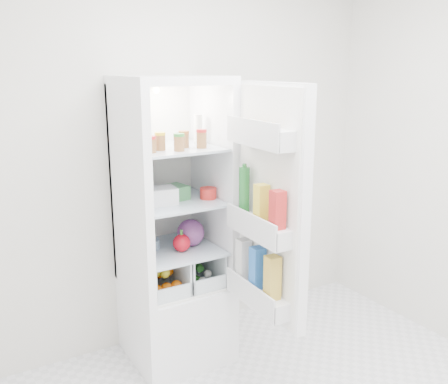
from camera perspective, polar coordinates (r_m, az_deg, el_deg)
room_walls at (r=2.10m, az=13.18°, el=6.69°), size 3.02×3.02×2.61m
refrigerator at (r=3.24m, az=-5.98°, el=-7.38°), size 0.60×0.60×1.80m
shelf_low at (r=3.16m, az=-5.53°, el=-6.49°), size 0.49×0.53×0.01m
shelf_mid at (r=3.07m, az=-5.67°, el=-1.06°), size 0.49×0.53×0.02m
shelf_top at (r=3.00m, az=-5.82°, el=5.04°), size 0.49×0.53×0.02m
crisper_left at (r=3.16m, az=-7.51°, el=-9.07°), size 0.23×0.46×0.22m
crisper_right at (r=3.26m, az=-3.51°, el=-8.25°), size 0.23×0.46×0.22m
condiment_jars at (r=2.87m, az=-5.57°, el=5.65°), size 0.38×0.16×0.08m
squeeze_bottle at (r=3.09m, az=-2.97°, el=7.18°), size 0.06×0.06×0.18m
tub_white at (r=2.98m, az=-7.04°, el=-0.39°), size 0.17×0.17×0.10m
tin_red at (r=3.08m, az=-1.82°, el=-0.14°), size 0.12×0.12×0.07m
foil_tray at (r=3.08m, az=-7.28°, el=-0.43°), size 0.18×0.14×0.05m
tub_green at (r=3.09m, az=-5.45°, el=0.01°), size 0.13×0.16×0.09m
red_cabbage at (r=3.16m, az=-3.83°, el=-4.67°), size 0.17×0.17×0.17m
bell_pepper at (r=3.08m, az=-4.87°, el=-5.82°), size 0.11×0.11×0.11m
mushroom_bowl at (r=3.15m, az=-8.55°, el=-5.92°), size 0.16×0.16×0.06m
citrus_pile at (r=3.16m, az=-7.34°, el=-9.62°), size 0.20×0.31×0.16m
veg_pile at (r=3.28m, az=-3.41°, el=-9.01°), size 0.16×0.30×0.10m
fridge_door at (r=2.72m, az=5.04°, el=-2.09°), size 0.19×0.60×1.30m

